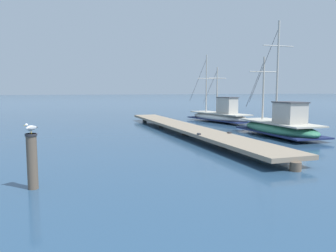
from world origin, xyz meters
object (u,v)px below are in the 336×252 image
at_px(fishing_boat_1, 220,115).
at_px(mooring_piling, 32,160).
at_px(fishing_boat_0, 280,126).
at_px(perched_seagull, 31,128).

distance_m(fishing_boat_1, mooring_piling, 19.64).
relative_size(fishing_boat_1, mooring_piling, 5.34).
distance_m(fishing_boat_0, perched_seagull, 13.79).
height_order(mooring_piling, perched_seagull, perched_seagull).
distance_m(fishing_boat_0, mooring_piling, 13.76).
height_order(fishing_boat_0, mooring_piling, fishing_boat_0).
bearing_deg(fishing_boat_1, perched_seagull, -133.54).
bearing_deg(perched_seagull, fishing_boat_0, 24.79).
height_order(fishing_boat_1, perched_seagull, fishing_boat_1).
distance_m(fishing_boat_0, fishing_boat_1, 8.53).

